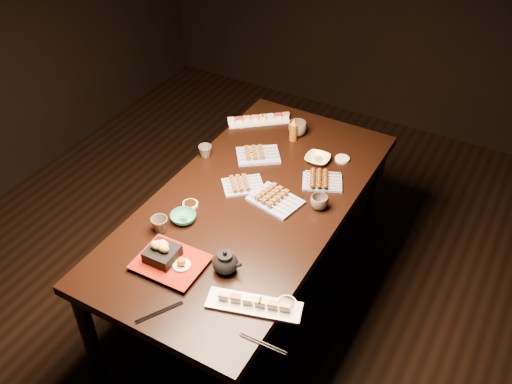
% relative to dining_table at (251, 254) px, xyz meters
% --- Properties ---
extents(ground, '(5.00, 5.00, 0.00)m').
position_rel_dining_table_xyz_m(ground, '(-0.03, -0.26, -0.38)').
color(ground, black).
rests_on(ground, ground).
extents(dining_table, '(1.19, 1.93, 0.75)m').
position_rel_dining_table_xyz_m(dining_table, '(0.00, 0.00, 0.00)').
color(dining_table, black).
rests_on(dining_table, ground).
extents(sushi_platter_near, '(0.41, 0.22, 0.05)m').
position_rel_dining_table_xyz_m(sushi_platter_near, '(0.34, -0.57, 0.40)').
color(sushi_platter_near, white).
rests_on(sushi_platter_near, dining_table).
extents(sushi_platter_far, '(0.34, 0.31, 0.04)m').
position_rel_dining_table_xyz_m(sushi_platter_far, '(-0.33, 0.66, 0.40)').
color(sushi_platter_far, white).
rests_on(sushi_platter_far, dining_table).
extents(yakitori_plate_center, '(0.25, 0.25, 0.05)m').
position_rel_dining_table_xyz_m(yakitori_plate_center, '(-0.09, 0.08, 0.40)').
color(yakitori_plate_center, '#828EB6').
rests_on(yakitori_plate_center, dining_table).
extents(yakitori_plate_right, '(0.28, 0.22, 0.06)m').
position_rel_dining_table_xyz_m(yakitori_plate_right, '(0.11, 0.05, 0.41)').
color(yakitori_plate_right, '#828EB6').
rests_on(yakitori_plate_right, dining_table).
extents(yakitori_plate_left, '(0.28, 0.27, 0.06)m').
position_rel_dining_table_xyz_m(yakitori_plate_left, '(-0.15, 0.35, 0.40)').
color(yakitori_plate_left, '#828EB6').
rests_on(yakitori_plate_left, dining_table).
extents(tsukune_plate, '(0.24, 0.21, 0.05)m').
position_rel_dining_table_xyz_m(tsukune_plate, '(0.25, 0.30, 0.40)').
color(tsukune_plate, '#828EB6').
rests_on(tsukune_plate, dining_table).
extents(edamame_bowl_green, '(0.12, 0.12, 0.04)m').
position_rel_dining_table_xyz_m(edamame_bowl_green, '(-0.21, -0.29, 0.39)').
color(edamame_bowl_green, '#32986C').
rests_on(edamame_bowl_green, dining_table).
extents(edamame_bowl_cream, '(0.14, 0.14, 0.03)m').
position_rel_dining_table_xyz_m(edamame_bowl_cream, '(0.15, 0.46, 0.39)').
color(edamame_bowl_cream, '#F0E0C4').
rests_on(edamame_bowl_cream, dining_table).
extents(tempura_tray, '(0.30, 0.25, 0.11)m').
position_rel_dining_table_xyz_m(tempura_tray, '(-0.09, -0.55, 0.43)').
color(tempura_tray, black).
rests_on(tempura_tray, dining_table).
extents(teacup_near_left, '(0.10, 0.10, 0.07)m').
position_rel_dining_table_xyz_m(teacup_near_left, '(-0.26, -0.40, 0.41)').
color(teacup_near_left, '#4D443B').
rests_on(teacup_near_left, dining_table).
extents(teacup_mid_right, '(0.09, 0.09, 0.07)m').
position_rel_dining_table_xyz_m(teacup_mid_right, '(0.32, 0.12, 0.41)').
color(teacup_mid_right, '#4D443B').
rests_on(teacup_mid_right, dining_table).
extents(teacup_far_left, '(0.09, 0.09, 0.07)m').
position_rel_dining_table_xyz_m(teacup_far_left, '(-0.41, 0.20, 0.41)').
color(teacup_far_left, '#4D443B').
rests_on(teacup_far_left, dining_table).
extents(teacup_far_right, '(0.11, 0.11, 0.08)m').
position_rel_dining_table_xyz_m(teacup_far_right, '(-0.06, 0.65, 0.42)').
color(teacup_far_right, '#4D443B').
rests_on(teacup_far_right, dining_table).
extents(teapot, '(0.15, 0.15, 0.11)m').
position_rel_dining_table_xyz_m(teapot, '(0.14, -0.46, 0.43)').
color(teapot, black).
rests_on(teapot, dining_table).
extents(condiment_bottle, '(0.06, 0.06, 0.14)m').
position_rel_dining_table_xyz_m(condiment_bottle, '(-0.06, 0.59, 0.44)').
color(condiment_bottle, brown).
rests_on(condiment_bottle, dining_table).
extents(sauce_dish_west, '(0.08, 0.08, 0.01)m').
position_rel_dining_table_xyz_m(sauce_dish_west, '(-0.24, -0.18, 0.38)').
color(sauce_dish_west, white).
rests_on(sauce_dish_west, dining_table).
extents(sauce_dish_east, '(0.10, 0.10, 0.01)m').
position_rel_dining_table_xyz_m(sauce_dish_east, '(0.26, 0.54, 0.38)').
color(sauce_dish_east, white).
rests_on(sauce_dish_east, dining_table).
extents(sauce_dish_se, '(0.11, 0.11, 0.01)m').
position_rel_dining_table_xyz_m(sauce_dish_se, '(0.45, -0.50, 0.38)').
color(sauce_dish_se, white).
rests_on(sauce_dish_se, dining_table).
extents(sauce_dish_nw, '(0.08, 0.08, 0.01)m').
position_rel_dining_table_xyz_m(sauce_dish_nw, '(-0.40, 0.57, 0.38)').
color(sauce_dish_nw, white).
rests_on(sauce_dish_nw, dining_table).
extents(chopsticks_near, '(0.12, 0.19, 0.01)m').
position_rel_dining_table_xyz_m(chopsticks_near, '(0.03, -0.79, 0.38)').
color(chopsticks_near, black).
rests_on(chopsticks_near, dining_table).
extents(chopsticks_se, '(0.20, 0.02, 0.01)m').
position_rel_dining_table_xyz_m(chopsticks_se, '(0.46, -0.72, 0.38)').
color(chopsticks_se, black).
rests_on(chopsticks_se, dining_table).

